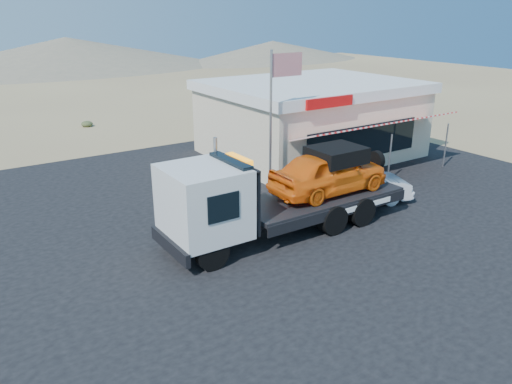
# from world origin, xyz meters

# --- Properties ---
(ground) EXTENTS (120.00, 120.00, 0.00)m
(ground) POSITION_xyz_m (0.00, 0.00, 0.00)
(ground) COLOR #886E4D
(ground) RESTS_ON ground
(asphalt_lot) EXTENTS (32.00, 24.00, 0.02)m
(asphalt_lot) POSITION_xyz_m (2.00, 3.00, 0.01)
(asphalt_lot) COLOR black
(asphalt_lot) RESTS_ON ground
(tow_truck) EXTENTS (9.07, 2.69, 3.03)m
(tow_truck) POSITION_xyz_m (3.10, 1.50, 1.63)
(tow_truck) COLOR black
(tow_truck) RESTS_ON asphalt_lot
(white_sedan) EXTENTS (4.80, 3.07, 1.49)m
(white_sedan) POSITION_xyz_m (7.24, 2.15, 0.77)
(white_sedan) COLOR silver
(white_sedan) RESTS_ON asphalt_lot
(jerky_store) EXTENTS (10.40, 9.97, 3.90)m
(jerky_store) POSITION_xyz_m (10.50, 8.97, 1.99)
(jerky_store) COLOR beige
(jerky_store) RESTS_ON asphalt_lot
(flagpole) EXTENTS (1.55, 0.10, 6.00)m
(flagpole) POSITION_xyz_m (4.93, 4.50, 3.76)
(flagpole) COLOR #99999E
(flagpole) RESTS_ON asphalt_lot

